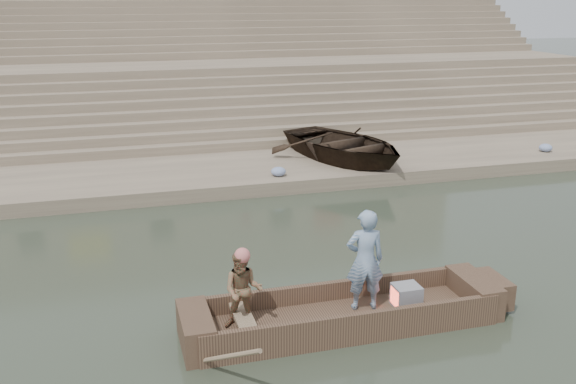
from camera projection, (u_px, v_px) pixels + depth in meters
name	position (u px, v px, depth m)	size (l,w,h in m)	color
ground	(353.00, 284.00, 12.77)	(120.00, 120.00, 0.00)	#2B3427
lower_landing	(260.00, 171.00, 20.06)	(32.00, 4.00, 0.40)	gray
mid_landing	(218.00, 97.00, 26.59)	(32.00, 3.00, 2.80)	gray
upper_landing	(193.00, 53.00, 32.66)	(32.00, 3.00, 5.20)	gray
ghat_steps	(211.00, 82.00, 28.02)	(32.00, 11.00, 5.20)	gray
main_rowboat	(343.00, 320.00, 11.14)	(5.00, 1.30, 0.22)	brown
rowboat_trim	(354.00, 309.00, 11.13)	(6.04, 2.63, 2.02)	brown
standing_man	(365.00, 260.00, 11.08)	(0.67, 0.44, 1.84)	navy
rowing_man	(243.00, 290.00, 10.50)	(0.66, 0.51, 1.35)	#267444
television	(406.00, 296.00, 11.35)	(0.46, 0.42, 0.40)	gray
beached_rowboat	(344.00, 145.00, 20.48)	(3.49, 4.89, 1.01)	#2D2116
cloth_bundles	(401.00, 157.00, 20.48)	(9.93, 1.87, 0.26)	#3F5999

